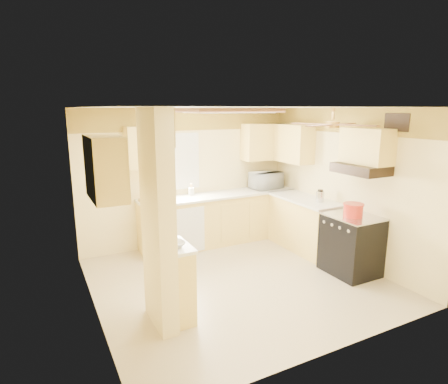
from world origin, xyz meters
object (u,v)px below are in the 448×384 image
microwave (266,180)px  bowl (175,244)px  dutch_oven (353,210)px  stove (351,244)px  kettle (320,196)px

microwave → bowl: size_ratio=2.60×
bowl → dutch_oven: (2.80, 0.02, 0.05)m
microwave → stove: bearing=88.0°
bowl → dutch_oven: bearing=0.3°
stove → bowl: (-2.84, -0.04, 0.51)m
microwave → dutch_oven: microwave is taller
bowl → dutch_oven: 2.80m
bowl → microwave: bearing=39.2°
dutch_oven → microwave: bearing=92.4°
stove → bowl: size_ratio=4.01×
microwave → kettle: 1.36m
microwave → bowl: microwave is taller
stove → microwave: (-0.13, 2.17, 0.64)m
stove → dutch_oven: bearing=-148.0°
stove → kettle: 1.01m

